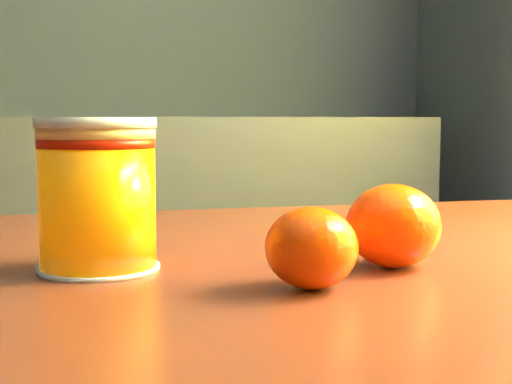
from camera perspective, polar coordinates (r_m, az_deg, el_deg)
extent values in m
cube|color=maroon|center=(0.54, 7.51, -8.01)|extent=(1.10, 0.82, 0.04)
cylinder|color=orange|center=(0.52, -12.55, -1.01)|extent=(0.08, 0.08, 0.09)
cylinder|color=#EEAF61|center=(0.52, -12.67, 4.60)|extent=(0.08, 0.08, 0.01)
cylinder|color=silver|center=(0.52, -12.69, 5.31)|extent=(0.09, 0.09, 0.01)
ellipsoid|color=#FF4505|center=(0.53, 10.92, -2.66)|extent=(0.08, 0.08, 0.06)
ellipsoid|color=#FF4505|center=(0.46, 4.46, -4.47)|extent=(0.08, 0.08, 0.05)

